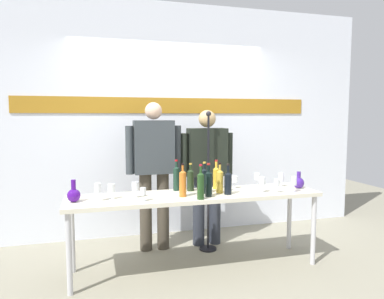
{
  "coord_description": "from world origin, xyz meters",
  "views": [
    {
      "loc": [
        -0.98,
        -3.37,
        1.56
      ],
      "look_at": [
        0.0,
        0.15,
        1.21
      ],
      "focal_mm": 33.22,
      "sensor_mm": 36.0,
      "label": 1
    }
  ],
  "objects_px": {
    "wine_bottle_0": "(209,182)",
    "wine_glass_right_5": "(235,180)",
    "wine_glass_left_3": "(143,192)",
    "wine_glass_right_1": "(277,183)",
    "wine_bottle_7": "(183,183)",
    "decanter_blue_right": "(299,182)",
    "wine_bottle_8": "(220,180)",
    "wine_glass_left_2": "(98,188)",
    "wine_bottle_4": "(201,185)",
    "wine_glass_left_0": "(135,186)",
    "wine_bottle_6": "(204,180)",
    "microphone_stand": "(208,204)",
    "presenter_left": "(154,165)",
    "presenter_right": "(207,168)",
    "wine_bottle_2": "(176,177)",
    "decanter_blue_left": "(74,195)",
    "wine_bottle_1": "(191,179)",
    "display_table": "(196,200)",
    "wine_bottle_3": "(228,182)",
    "wine_glass_left_1": "(111,189)",
    "wine_bottle_5": "(216,177)",
    "wine_glass_right_4": "(294,181)",
    "wine_glass_right_0": "(257,177)",
    "wine_glass_right_2": "(262,181)",
    "wine_glass_right_3": "(281,177)"
  },
  "relations": [
    {
      "from": "display_table",
      "to": "wine_bottle_8",
      "type": "relative_size",
      "value": 8.2
    },
    {
      "from": "wine_bottle_0",
      "to": "wine_glass_right_5",
      "type": "xyz_separation_m",
      "value": [
        0.39,
        0.29,
        -0.04
      ]
    },
    {
      "from": "wine_bottle_0",
      "to": "wine_glass_left_1",
      "type": "bearing_deg",
      "value": 171.52
    },
    {
      "from": "wine_glass_right_1",
      "to": "wine_bottle_7",
      "type": "bearing_deg",
      "value": 174.25
    },
    {
      "from": "wine_bottle_8",
      "to": "wine_bottle_7",
      "type": "bearing_deg",
      "value": -171.56
    },
    {
      "from": "microphone_stand",
      "to": "wine_bottle_6",
      "type": "bearing_deg",
      "value": -112.79
    },
    {
      "from": "wine_bottle_5",
      "to": "microphone_stand",
      "type": "xyz_separation_m",
      "value": [
        -0.0,
        0.26,
        -0.36
      ]
    },
    {
      "from": "wine_glass_left_1",
      "to": "wine_glass_left_3",
      "type": "relative_size",
      "value": 1.15
    },
    {
      "from": "wine_bottle_1",
      "to": "wine_glass_left_2",
      "type": "relative_size",
      "value": 1.75
    },
    {
      "from": "wine_bottle_7",
      "to": "wine_glass_left_1",
      "type": "height_order",
      "value": "wine_bottle_7"
    },
    {
      "from": "decanter_blue_left",
      "to": "wine_glass_left_2",
      "type": "height_order",
      "value": "decanter_blue_left"
    },
    {
      "from": "microphone_stand",
      "to": "wine_bottle_4",
      "type": "bearing_deg",
      "value": -113.61
    },
    {
      "from": "wine_glass_right_3",
      "to": "wine_bottle_8",
      "type": "bearing_deg",
      "value": -170.91
    },
    {
      "from": "wine_glass_left_0",
      "to": "wine_bottle_4",
      "type": "bearing_deg",
      "value": -21.89
    },
    {
      "from": "wine_bottle_8",
      "to": "wine_glass_right_1",
      "type": "bearing_deg",
      "value": -15.65
    },
    {
      "from": "wine_glass_right_4",
      "to": "wine_bottle_1",
      "type": "bearing_deg",
      "value": 161.03
    },
    {
      "from": "wine_bottle_4",
      "to": "wine_glass_left_1",
      "type": "bearing_deg",
      "value": 163.98
    },
    {
      "from": "wine_bottle_0",
      "to": "presenter_right",
      "type": "bearing_deg",
      "value": 73.2
    },
    {
      "from": "wine_glass_right_3",
      "to": "wine_bottle_4",
      "type": "bearing_deg",
      "value": -162.06
    },
    {
      "from": "presenter_left",
      "to": "wine_glass_left_1",
      "type": "distance_m",
      "value": 0.82
    },
    {
      "from": "decanter_blue_right",
      "to": "wine_bottle_8",
      "type": "height_order",
      "value": "wine_bottle_8"
    },
    {
      "from": "presenter_left",
      "to": "wine_bottle_2",
      "type": "bearing_deg",
      "value": -68.17
    },
    {
      "from": "wine_bottle_6",
      "to": "wine_glass_right_4",
      "type": "height_order",
      "value": "wine_bottle_6"
    },
    {
      "from": "wine_bottle_4",
      "to": "wine_glass_left_0",
      "type": "distance_m",
      "value": 0.63
    },
    {
      "from": "wine_glass_left_3",
      "to": "wine_glass_right_5",
      "type": "distance_m",
      "value": 1.08
    },
    {
      "from": "display_table",
      "to": "wine_bottle_7",
      "type": "bearing_deg",
      "value": -153.05
    },
    {
      "from": "wine_bottle_3",
      "to": "wine_bottle_5",
      "type": "height_order",
      "value": "wine_bottle_5"
    },
    {
      "from": "display_table",
      "to": "wine_bottle_2",
      "type": "bearing_deg",
      "value": 125.38
    },
    {
      "from": "decanter_blue_right",
      "to": "wine_glass_left_0",
      "type": "bearing_deg",
      "value": 179.1
    },
    {
      "from": "wine_bottle_4",
      "to": "wine_glass_left_2",
      "type": "distance_m",
      "value": 0.95
    },
    {
      "from": "wine_glass_left_0",
      "to": "presenter_left",
      "type": "bearing_deg",
      "value": 65.5
    },
    {
      "from": "wine_bottle_3",
      "to": "wine_glass_left_1",
      "type": "relative_size",
      "value": 2.13
    },
    {
      "from": "decanter_blue_left",
      "to": "wine_glass_left_1",
      "type": "relative_size",
      "value": 1.42
    },
    {
      "from": "decanter_blue_left",
      "to": "microphone_stand",
      "type": "relative_size",
      "value": 0.13
    },
    {
      "from": "wine_glass_left_2",
      "to": "wine_glass_right_5",
      "type": "height_order",
      "value": "wine_glass_left_2"
    },
    {
      "from": "microphone_stand",
      "to": "wine_glass_left_0",
      "type": "bearing_deg",
      "value": -153.26
    },
    {
      "from": "wine_bottle_5",
      "to": "wine_glass_right_0",
      "type": "height_order",
      "value": "wine_bottle_5"
    },
    {
      "from": "wine_bottle_6",
      "to": "microphone_stand",
      "type": "xyz_separation_m",
      "value": [
        0.19,
        0.44,
        -0.37
      ]
    },
    {
      "from": "wine_bottle_5",
      "to": "wine_glass_left_3",
      "type": "xyz_separation_m",
      "value": [
        -0.83,
        -0.35,
        -0.04
      ]
    },
    {
      "from": "wine_glass_left_1",
      "to": "decanter_blue_right",
      "type": "bearing_deg",
      "value": -0.72
    },
    {
      "from": "decanter_blue_right",
      "to": "microphone_stand",
      "type": "distance_m",
      "value": 1.04
    },
    {
      "from": "wine_glass_left_0",
      "to": "wine_glass_right_4",
      "type": "distance_m",
      "value": 1.61
    },
    {
      "from": "wine_bottle_4",
      "to": "wine_glass_left_3",
      "type": "height_order",
      "value": "wine_bottle_4"
    },
    {
      "from": "decanter_blue_right",
      "to": "wine_glass_right_2",
      "type": "relative_size",
      "value": 1.13
    },
    {
      "from": "wine_bottle_7",
      "to": "wine_glass_right_2",
      "type": "relative_size",
      "value": 2.02
    },
    {
      "from": "wine_bottle_7",
      "to": "wine_glass_left_0",
      "type": "distance_m",
      "value": 0.46
    },
    {
      "from": "wine_glass_right_2",
      "to": "microphone_stand",
      "type": "distance_m",
      "value": 0.77
    },
    {
      "from": "decanter_blue_left",
      "to": "wine_glass_left_0",
      "type": "distance_m",
      "value": 0.56
    },
    {
      "from": "presenter_left",
      "to": "presenter_right",
      "type": "height_order",
      "value": "presenter_left"
    },
    {
      "from": "wine_bottle_1",
      "to": "microphone_stand",
      "type": "bearing_deg",
      "value": 44.96
    }
  ]
}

